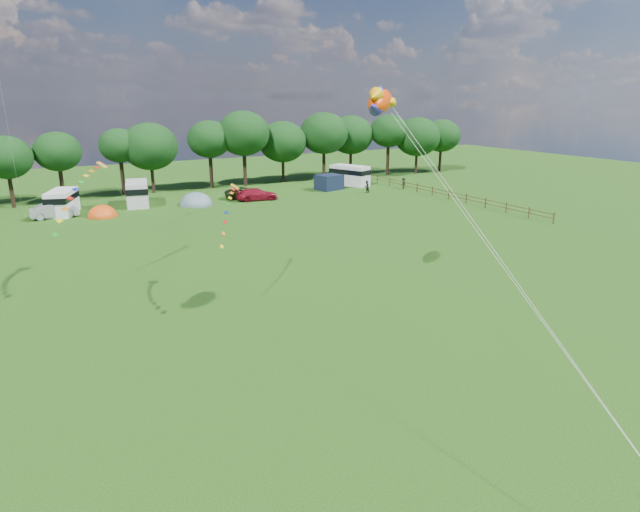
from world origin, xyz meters
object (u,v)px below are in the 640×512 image
campervan_c (137,193)px  fish_kite (379,101)px  car_c (257,194)px  campervan_b (62,201)px  walker_b (403,183)px  campervan_d (350,175)px  car_b (54,211)px  tent_greyblue (196,205)px  car_d (245,193)px  tent_orange (103,216)px  walker_a (367,187)px

campervan_c → fish_kite: size_ratio=1.84×
car_c → campervan_b: campervan_b is taller
walker_b → car_c: bearing=-28.3°
campervan_d → walker_b: size_ratio=4.22×
fish_kite → car_b: bearing=71.6°
tent_greyblue → fish_kite: 37.75m
car_d → fish_kite: bearing=-173.4°
tent_orange → fish_kite: (10.46, -34.55, 11.81)m
campervan_b → tent_orange: bearing=-113.0°
walker_a → walker_b: 6.26m
car_b → campervan_b: 1.98m
car_c → campervan_d: size_ratio=0.78×
campervan_d → tent_greyblue: size_ratio=1.46×
tent_orange → fish_kite: size_ratio=1.04×
car_b → car_d: (21.31, 0.81, -0.08)m
tent_orange → fish_kite: 37.98m
campervan_d → walker_b: (4.77, -6.13, -0.76)m
car_b → campervan_c: (8.94, 2.90, 0.70)m
car_d → campervan_b: 20.40m
campervan_c → fish_kite: bearing=-160.4°
car_b → car_d: size_ratio=0.87×
campervan_c → car_b: bearing=118.9°
campervan_c → car_c: bearing=-95.5°
car_b → walker_a: bearing=-95.9°
car_b → campervan_b: campervan_b is taller
tent_greyblue → walker_a: (21.80, -2.93, 0.78)m
car_c → walker_a: bearing=-90.3°
tent_orange → walker_a: bearing=-2.9°
car_c → walker_a: walker_a is taller
campervan_b → campervan_d: campervan_d is taller
campervan_b → campervan_c: size_ratio=0.97×
car_b → tent_greyblue: 14.87m
campervan_c → walker_b: size_ratio=4.07×
car_b → fish_kite: fish_kite is taller
car_d → tent_greyblue: (-6.46, -1.07, -0.66)m
fish_kite → walker_a: 40.99m
car_d → fish_kite: fish_kite is taller
tent_greyblue → campervan_b: bearing=172.3°
car_c → campervan_b: size_ratio=0.84×
campervan_d → walker_b: bearing=-162.9°
walker_a → campervan_c: bearing=-27.9°
campervan_b → tent_orange: size_ratio=1.71×
car_c → tent_greyblue: tent_greyblue is taller
campervan_c → walker_a: campervan_c is taller
car_d → walker_b: 21.91m
car_b → tent_orange: bearing=-110.5°
tent_orange → campervan_c: bearing=44.7°
fish_kite → campervan_b: bearing=69.5°
tent_orange → walker_b: bearing=-1.9°
tent_orange → walker_a: 32.29m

